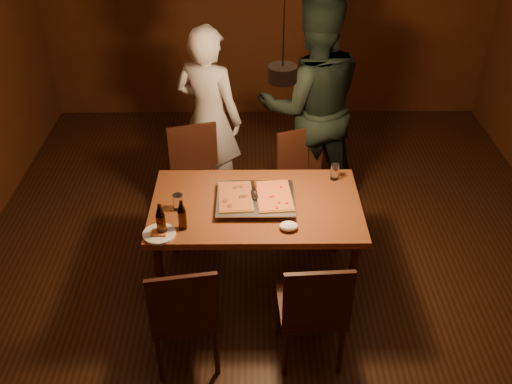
{
  "coord_description": "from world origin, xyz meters",
  "views": [
    {
      "loc": [
        -0.19,
        -3.27,
        3.12
      ],
      "look_at": [
        -0.16,
        0.04,
        0.85
      ],
      "focal_mm": 40.0,
      "sensor_mm": 36.0,
      "label": 1
    }
  ],
  "objects_px": {
    "chair_near_left": "(184,308)",
    "chair_far_right": "(304,173)",
    "dining_table": "(256,212)",
    "pizza_tray": "(255,200)",
    "plate_slice": "(159,234)",
    "chair_far_left": "(196,168)",
    "diner_white": "(209,118)",
    "chair_near_right": "(314,304)",
    "diner_dark": "(312,106)",
    "beer_bottle_b": "(182,215)",
    "pendant_lamp": "(283,72)",
    "beer_bottle_a": "(161,220)"
  },
  "relations": [
    {
      "from": "chair_near_left",
      "to": "chair_far_right",
      "type": "bearing_deg",
      "value": 51.57
    },
    {
      "from": "dining_table",
      "to": "pizza_tray",
      "type": "distance_m",
      "value": 0.1
    },
    {
      "from": "chair_near_left",
      "to": "plate_slice",
      "type": "bearing_deg",
      "value": 103.48
    },
    {
      "from": "chair_far_left",
      "to": "diner_white",
      "type": "xyz_separation_m",
      "value": [
        0.1,
        0.34,
        0.3
      ]
    },
    {
      "from": "chair_near_right",
      "to": "diner_dark",
      "type": "relative_size",
      "value": 0.25
    },
    {
      "from": "diner_dark",
      "to": "chair_near_right",
      "type": "bearing_deg",
      "value": 79.58
    },
    {
      "from": "chair_near_right",
      "to": "beer_bottle_b",
      "type": "distance_m",
      "value": 1.04
    },
    {
      "from": "chair_far_right",
      "to": "pendant_lamp",
      "type": "distance_m",
      "value": 1.47
    },
    {
      "from": "chair_near_right",
      "to": "plate_slice",
      "type": "distance_m",
      "value": 1.11
    },
    {
      "from": "dining_table",
      "to": "pendant_lamp",
      "type": "xyz_separation_m",
      "value": [
        0.16,
        -0.04,
        1.08
      ]
    },
    {
      "from": "diner_dark",
      "to": "diner_white",
      "type": "bearing_deg",
      "value": -8.47
    },
    {
      "from": "pizza_tray",
      "to": "diner_white",
      "type": "distance_m",
      "value": 1.22
    },
    {
      "from": "chair_far_left",
      "to": "plate_slice",
      "type": "relative_size",
      "value": 2.36
    },
    {
      "from": "dining_table",
      "to": "plate_slice",
      "type": "relative_size",
      "value": 6.81
    },
    {
      "from": "dining_table",
      "to": "chair_near_left",
      "type": "distance_m",
      "value": 0.94
    },
    {
      "from": "diner_dark",
      "to": "plate_slice",
      "type": "bearing_deg",
      "value": 46.19
    },
    {
      "from": "chair_near_left",
      "to": "plate_slice",
      "type": "distance_m",
      "value": 0.54
    },
    {
      "from": "dining_table",
      "to": "diner_white",
      "type": "bearing_deg",
      "value": 109.01
    },
    {
      "from": "dining_table",
      "to": "pendant_lamp",
      "type": "distance_m",
      "value": 1.1
    },
    {
      "from": "dining_table",
      "to": "chair_far_left",
      "type": "relative_size",
      "value": 2.88
    },
    {
      "from": "chair_far_left",
      "to": "chair_far_right",
      "type": "distance_m",
      "value": 0.92
    },
    {
      "from": "beer_bottle_a",
      "to": "pendant_lamp",
      "type": "relative_size",
      "value": 0.22
    },
    {
      "from": "chair_far_left",
      "to": "chair_far_right",
      "type": "xyz_separation_m",
      "value": [
        0.92,
        -0.08,
        0.0
      ]
    },
    {
      "from": "diner_white",
      "to": "pendant_lamp",
      "type": "height_order",
      "value": "pendant_lamp"
    },
    {
      "from": "chair_far_right",
      "to": "dining_table",
      "type": "bearing_deg",
      "value": 38.93
    },
    {
      "from": "beer_bottle_a",
      "to": "diner_white",
      "type": "xyz_separation_m",
      "value": [
        0.23,
        1.5,
        -0.04
      ]
    },
    {
      "from": "dining_table",
      "to": "chair_near_right",
      "type": "distance_m",
      "value": 0.87
    },
    {
      "from": "dining_table",
      "to": "diner_white",
      "type": "height_order",
      "value": "diner_white"
    },
    {
      "from": "dining_table",
      "to": "chair_near_left",
      "type": "relative_size",
      "value": 3.09
    },
    {
      "from": "chair_near_right",
      "to": "pendant_lamp",
      "type": "distance_m",
      "value": 1.45
    },
    {
      "from": "chair_far_right",
      "to": "pizza_tray",
      "type": "height_order",
      "value": "chair_far_right"
    },
    {
      "from": "chair_far_left",
      "to": "chair_far_right",
      "type": "relative_size",
      "value": 0.95
    },
    {
      "from": "diner_dark",
      "to": "dining_table",
      "type": "bearing_deg",
      "value": 60.21
    },
    {
      "from": "pizza_tray",
      "to": "diner_white",
      "type": "height_order",
      "value": "diner_white"
    },
    {
      "from": "beer_bottle_b",
      "to": "diner_dark",
      "type": "distance_m",
      "value": 1.72
    },
    {
      "from": "dining_table",
      "to": "beer_bottle_a",
      "type": "bearing_deg",
      "value": -151.36
    },
    {
      "from": "chair_near_left",
      "to": "pendant_lamp",
      "type": "relative_size",
      "value": 0.44
    },
    {
      "from": "pizza_tray",
      "to": "pendant_lamp",
      "type": "xyz_separation_m",
      "value": [
        0.17,
        -0.04,
        0.99
      ]
    },
    {
      "from": "dining_table",
      "to": "chair_far_right",
      "type": "height_order",
      "value": "chair_far_right"
    },
    {
      "from": "dining_table",
      "to": "diner_dark",
      "type": "distance_m",
      "value": 1.26
    },
    {
      "from": "chair_near_right",
      "to": "chair_far_left",
      "type": "bearing_deg",
      "value": 114.78
    },
    {
      "from": "chair_near_left",
      "to": "chair_near_right",
      "type": "height_order",
      "value": "same"
    },
    {
      "from": "chair_far_left",
      "to": "pendant_lamp",
      "type": "relative_size",
      "value": 0.47
    },
    {
      "from": "chair_near_left",
      "to": "dining_table",
      "type": "bearing_deg",
      "value": 51.57
    },
    {
      "from": "beer_bottle_a",
      "to": "diner_white",
      "type": "distance_m",
      "value": 1.52
    },
    {
      "from": "chair_far_left",
      "to": "beer_bottle_a",
      "type": "bearing_deg",
      "value": 67.88
    },
    {
      "from": "chair_far_left",
      "to": "pizza_tray",
      "type": "distance_m",
      "value": 0.98
    },
    {
      "from": "chair_near_left",
      "to": "chair_near_right",
      "type": "relative_size",
      "value": 1.0
    },
    {
      "from": "diner_white",
      "to": "beer_bottle_b",
      "type": "bearing_deg",
      "value": 110.61
    },
    {
      "from": "chair_far_right",
      "to": "diner_dark",
      "type": "height_order",
      "value": "diner_dark"
    }
  ]
}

